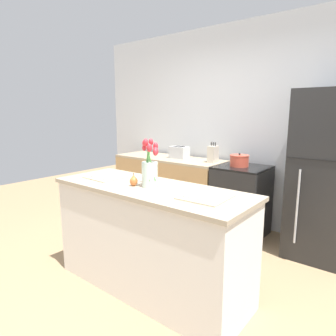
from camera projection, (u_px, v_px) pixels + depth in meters
ground_plane at (151, 287)px, 2.69m from camera, size 10.00×10.00×0.00m
back_wall at (250, 127)px, 3.98m from camera, size 5.20×0.08×2.70m
kitchen_island at (150, 238)px, 2.61m from camera, size 1.80×0.66×0.93m
back_counter at (169, 187)px, 4.49m from camera, size 1.68×0.60×0.88m
stove_range at (241, 201)px, 3.78m from camera, size 0.60×0.61×0.88m
refrigerator at (328, 176)px, 3.11m from camera, size 0.68×0.67×1.77m
flower_vase at (150, 170)px, 2.48m from camera, size 0.17×0.17×0.41m
pear_figurine at (134, 181)px, 2.53m from camera, size 0.07×0.07×0.11m
plate_setting_left at (107, 176)px, 2.86m from camera, size 0.34×0.34×0.02m
plate_setting_right at (205, 196)px, 2.19m from camera, size 0.34×0.34×0.02m
toaster at (179, 152)px, 4.33m from camera, size 0.28×0.18×0.17m
cooking_pot at (239, 161)px, 3.69m from camera, size 0.23×0.23×0.17m
knife_block at (213, 154)px, 3.96m from camera, size 0.10×0.14×0.27m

